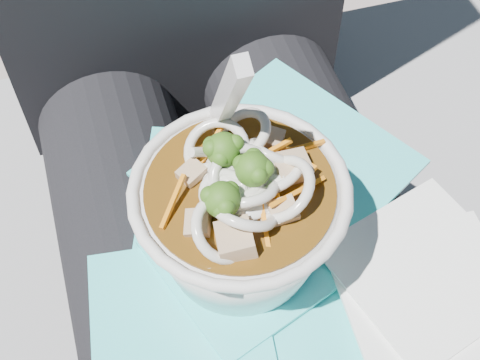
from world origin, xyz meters
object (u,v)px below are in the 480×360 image
object	(u,v)px
stone_ledge	(217,288)
plastic_bag	(274,265)
person_body	(224,189)
udon_bowl	(240,211)
lap	(253,284)

from	to	relation	value
stone_ledge	plastic_bag	distance (m)	0.42
stone_ledge	person_body	bearing A→B (deg)	-90.00
stone_ledge	udon_bowl	world-z (taller)	udon_bowl
lap	plastic_bag	distance (m)	0.08
stone_ledge	udon_bowl	xyz separation A→B (m)	(-0.01, -0.16, 0.44)
lap	person_body	bearing A→B (deg)	90.00
lap	udon_bowl	world-z (taller)	udon_bowl
stone_ledge	lap	xyz separation A→B (m)	(0.00, -0.15, 0.30)
stone_ledge	lap	size ratio (longest dim) A/B	2.08
lap	plastic_bag	bearing A→B (deg)	-72.71
lap	udon_bowl	size ratio (longest dim) A/B	2.38
person_body	udon_bowl	bearing A→B (deg)	-98.35
stone_ledge	person_body	world-z (taller)	person_body
lap	udon_bowl	xyz separation A→B (m)	(-0.01, -0.01, 0.14)
person_body	udon_bowl	size ratio (longest dim) A/B	4.96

